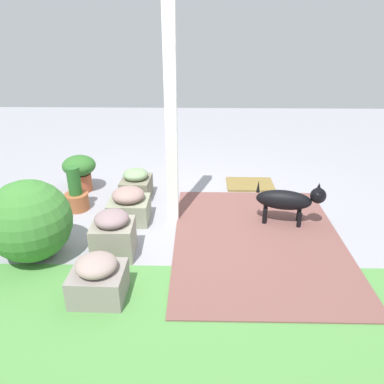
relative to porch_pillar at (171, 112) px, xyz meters
name	(u,v)px	position (x,y,z in m)	size (l,w,h in m)	color
ground_plane	(187,217)	(-0.17, -0.05, -1.28)	(12.00, 12.00, 0.00)	#96949D
brick_path	(258,240)	(-0.95, 0.49, -1.27)	(1.80, 2.40, 0.02)	brown
porch_pillar	(171,112)	(0.00, 0.00, 0.00)	(0.13, 0.13, 2.56)	white
stone_planter_nearest	(136,185)	(0.52, -0.57, -1.09)	(0.39, 0.46, 0.41)	#76725B
stone_planter_near	(129,205)	(0.51, 0.06, -1.08)	(0.46, 0.41, 0.42)	gray
stone_planter_mid	(113,234)	(0.54, 0.76, -1.05)	(0.42, 0.39, 0.49)	gray
stone_planter_far	(98,279)	(0.54, 1.40, -1.09)	(0.46, 0.42, 0.41)	gray
round_shrub	(30,221)	(1.33, 0.80, -0.88)	(0.81, 0.81, 0.81)	#3C7D31
terracotta_pot_broad	(80,170)	(1.32, -0.78, -0.98)	(0.44, 0.44, 0.50)	#AA4F33
terracotta_pot_tall	(76,195)	(1.22, -0.22, -1.08)	(0.29, 0.29, 0.56)	#A15833
dog	(289,200)	(-1.33, 0.09, -0.97)	(0.77, 0.33, 0.53)	black
doormat	(250,184)	(-1.03, -1.00, -1.27)	(0.66, 0.47, 0.03)	olive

